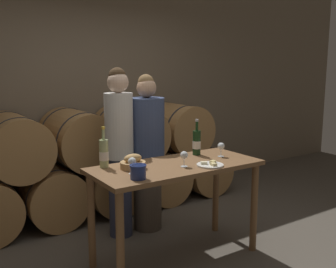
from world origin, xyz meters
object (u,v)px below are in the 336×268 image
tasting_table (176,179)px  wine_bottle_red (197,143)px  bread_basket (133,163)px  person_left (119,149)px  blue_crock (138,171)px  wine_bottle_white (104,153)px  person_right (147,153)px  wine_glass_center (221,147)px  cheese_plate (210,165)px  wine_glass_left (184,156)px  wine_glass_far_left (132,162)px

tasting_table → wine_bottle_red: wine_bottle_red is taller
wine_bottle_red → bread_basket: size_ratio=1.62×
person_left → blue_crock: 0.99m
blue_crock → wine_bottle_white: bearing=98.8°
person_left → bread_basket: 0.67m
person_right → bread_basket: (-0.52, -0.64, 0.10)m
wine_bottle_red → wine_glass_center: bearing=-52.8°
wine_bottle_white → cheese_plate: wine_bottle_white is taller
bread_basket → wine_glass_center: size_ratio=1.59×
blue_crock → bread_basket: bearing=68.8°
bread_basket → wine_glass_center: 0.91m
person_right → wine_bottle_red: (0.24, -0.53, 0.17)m
wine_bottle_red → bread_basket: 0.77m
cheese_plate → wine_glass_left: bearing=153.8°
tasting_table → wine_glass_left: size_ratio=11.20×
wine_glass_left → wine_glass_center: 0.52m
person_right → wine_glass_far_left: 1.00m
tasting_table → wine_glass_left: 0.25m
wine_bottle_red → wine_glass_far_left: bearing=-163.3°
bread_basket → wine_glass_left: 0.44m
wine_bottle_red → blue_crock: 0.96m
blue_crock → bread_basket: size_ratio=0.60×
wine_bottle_white → wine_glass_center: wine_bottle_white is taller
wine_bottle_red → wine_glass_center: size_ratio=2.57×
cheese_plate → wine_glass_center: 0.38m
wine_bottle_white → wine_glass_left: bearing=-31.9°
wine_bottle_white → wine_glass_far_left: size_ratio=2.59×
tasting_table → bread_basket: bread_basket is taller
person_right → bread_basket: 0.83m
person_right → wine_glass_left: (-0.12, -0.83, 0.15)m
wine_bottle_white → wine_glass_left: size_ratio=2.59×
tasting_table → wine_glass_left: bearing=-86.0°
person_right → wine_bottle_white: bearing=-146.0°
cheese_plate → wine_glass_left: (-0.20, 0.10, 0.09)m
bread_basket → wine_glass_left: bearing=-25.5°
person_left → cheese_plate: size_ratio=7.37×
tasting_table → wine_bottle_red: (0.37, 0.20, 0.25)m
cheese_plate → bread_basket: bearing=154.2°
blue_crock → wine_glass_left: size_ratio=0.96×
wine_bottle_white → bread_basket: size_ratio=1.63×
wine_glass_left → wine_glass_center: bearing=12.0°
wine_bottle_red → person_right: bearing=114.4°
wine_bottle_red → bread_basket: bearing=-171.7°
person_right → wine_glass_center: bearing=-61.9°
tasting_table → wine_glass_center: size_ratio=11.20×
person_left → bread_basket: (-0.20, -0.65, 0.02)m
wine_glass_far_left → wine_glass_center: 0.99m
wine_glass_center → person_right: bearing=118.1°
person_right → wine_glass_left: bearing=-98.5°
wine_bottle_red → wine_glass_left: wine_bottle_red is taller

